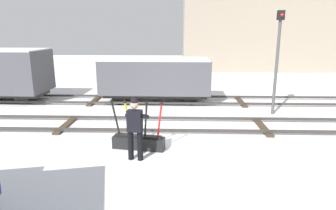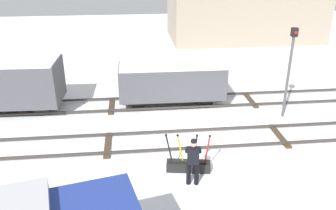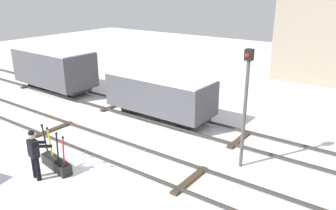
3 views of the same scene
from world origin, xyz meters
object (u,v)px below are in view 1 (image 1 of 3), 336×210
signal_post (278,53)px  freight_car_far_end (155,77)px  rail_worker (135,125)px  switch_lever_frame (139,140)px

signal_post → freight_car_far_end: bearing=158.7°
rail_worker → freight_car_far_end: (0.06, 6.54, 0.26)m
signal_post → rail_worker: bearing=-137.5°
switch_lever_frame → rail_worker: (0.02, -0.74, 0.70)m
switch_lever_frame → freight_car_far_end: 5.88m
signal_post → freight_car_far_end: size_ratio=0.81×
freight_car_far_end → signal_post: bearing=-20.6°
rail_worker → freight_car_far_end: 6.55m
switch_lever_frame → signal_post: signal_post is taller
rail_worker → signal_post: size_ratio=0.42×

